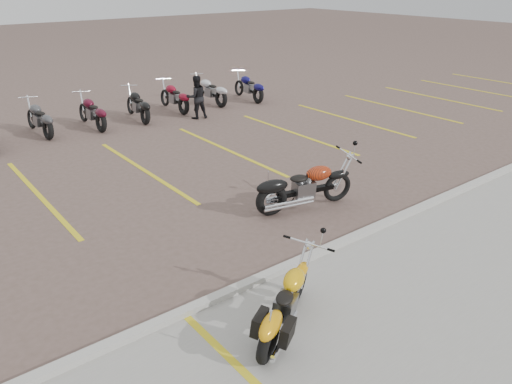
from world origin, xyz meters
TOP-DOWN VIEW (x-y plane):
  - ground at (0.00, 0.00)m, footprint 100.00×100.00m
  - concrete_apron at (0.00, -4.50)m, footprint 60.00×5.00m
  - curb at (0.00, -2.00)m, footprint 60.00×0.18m
  - parking_stripes at (0.00, 4.00)m, footprint 38.00×5.50m
  - yellow_cruiser at (-1.35, -3.16)m, footprint 1.81×1.15m
  - flame_cruiser at (1.70, -0.31)m, footprint 2.33×0.70m
  - person_b at (3.87, 7.56)m, footprint 0.85×0.72m
  - bg_bike_row at (-0.37, 8.93)m, footprint 15.60×2.03m

SIDE VIEW (x-z plane):
  - ground at x=0.00m, z-range 0.00..0.00m
  - parking_stripes at x=0.00m, z-range 0.00..0.01m
  - concrete_apron at x=0.00m, z-range 0.00..0.01m
  - curb at x=0.00m, z-range 0.00..0.12m
  - yellow_cruiser at x=-1.35m, z-range 0.00..0.83m
  - flame_cruiser at x=1.70m, z-range 0.00..0.97m
  - bg_bike_row at x=-0.37m, z-range 0.00..1.10m
  - person_b at x=3.87m, z-range 0.00..1.53m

